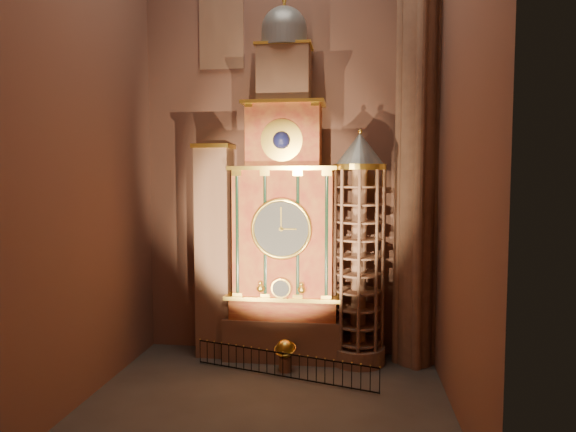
# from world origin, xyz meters

# --- Properties ---
(floor) EXTENTS (14.00, 14.00, 0.00)m
(floor) POSITION_xyz_m (0.00, 0.00, 0.00)
(floor) COLOR #383330
(floor) RESTS_ON ground
(wall_back) EXTENTS (22.00, 0.00, 22.00)m
(wall_back) POSITION_xyz_m (0.00, 6.00, 11.00)
(wall_back) COLOR brown
(wall_back) RESTS_ON floor
(wall_left) EXTENTS (0.00, 22.00, 22.00)m
(wall_left) POSITION_xyz_m (-7.00, 0.00, 11.00)
(wall_left) COLOR brown
(wall_left) RESTS_ON floor
(wall_right) EXTENTS (0.00, 22.00, 22.00)m
(wall_right) POSITION_xyz_m (7.00, 0.00, 11.00)
(wall_right) COLOR brown
(wall_right) RESTS_ON floor
(astronomical_clock) EXTENTS (5.60, 2.41, 16.70)m
(astronomical_clock) POSITION_xyz_m (0.00, 4.96, 6.68)
(astronomical_clock) COLOR #8C634C
(astronomical_clock) RESTS_ON floor
(portrait_tower) EXTENTS (1.80, 1.60, 10.20)m
(portrait_tower) POSITION_xyz_m (-3.40, 4.98, 5.15)
(portrait_tower) COLOR #8C634C
(portrait_tower) RESTS_ON floor
(stair_turret) EXTENTS (2.50, 2.50, 10.80)m
(stair_turret) POSITION_xyz_m (3.50, 4.70, 5.27)
(stair_turret) COLOR #8C634C
(stair_turret) RESTS_ON floor
(gothic_pier) EXTENTS (2.04, 2.04, 22.00)m
(gothic_pier) POSITION_xyz_m (6.10, 5.00, 11.00)
(gothic_pier) COLOR #8C634C
(gothic_pier) RESTS_ON floor
(stained_glass_window) EXTENTS (2.20, 0.14, 5.20)m
(stained_glass_window) POSITION_xyz_m (-3.20, 5.92, 16.50)
(stained_glass_window) COLOR navy
(stained_glass_window) RESTS_ON wall_back
(celestial_globe) EXTENTS (1.19, 1.15, 1.44)m
(celestial_globe) POSITION_xyz_m (0.28, 3.17, 0.86)
(celestial_globe) COLOR #8C634C
(celestial_globe) RESTS_ON floor
(iron_railing) EXTENTS (8.11, 2.51, 1.07)m
(iron_railing) POSITION_xyz_m (0.29, 2.36, 0.58)
(iron_railing) COLOR black
(iron_railing) RESTS_ON floor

